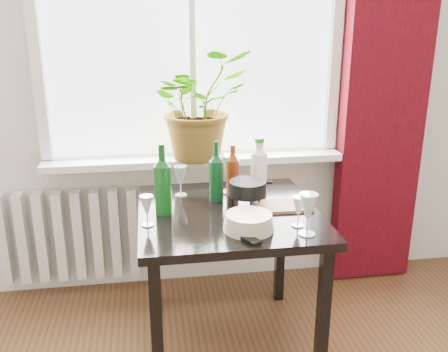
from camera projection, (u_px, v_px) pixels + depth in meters
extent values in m
cube|color=white|center=(191.00, 20.00, 2.72)|extent=(1.72, 0.08, 1.62)
cube|color=white|center=(195.00, 159.00, 2.90)|extent=(1.72, 0.20, 0.04)
cube|color=#38050C|center=(386.00, 74.00, 2.89)|extent=(0.50, 0.12, 2.56)
cube|color=silver|center=(70.00, 235.00, 2.96)|extent=(0.80, 0.10, 0.55)
cube|color=black|center=(229.00, 214.00, 2.38)|extent=(0.85, 0.85, 0.04)
cube|color=black|center=(157.00, 333.00, 2.10)|extent=(0.05, 0.05, 0.70)
cube|color=black|center=(153.00, 255.00, 2.79)|extent=(0.05, 0.05, 0.70)
cube|color=black|center=(323.00, 318.00, 2.21)|extent=(0.05, 0.05, 0.70)
cube|color=black|center=(280.00, 246.00, 2.89)|extent=(0.05, 0.05, 0.70)
imported|color=#376B1C|center=(199.00, 105.00, 2.76)|extent=(0.69, 0.66, 0.61)
cylinder|color=beige|center=(249.00, 222.00, 2.15)|extent=(0.25, 0.25, 0.07)
cube|color=black|center=(246.00, 238.00, 2.07)|extent=(0.11, 0.16, 0.02)
cube|color=#925E42|center=(284.00, 206.00, 2.41)|extent=(0.26, 0.17, 0.01)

